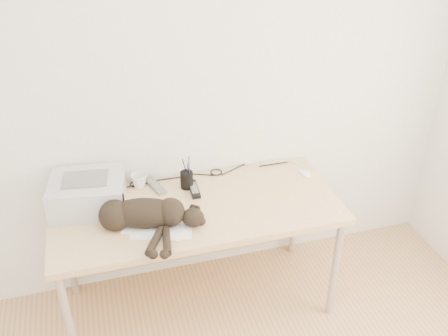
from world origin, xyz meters
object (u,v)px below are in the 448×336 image
object	(u,v)px
mouse	(305,172)
cat	(141,215)
printer	(88,193)
mug	(139,181)
pen_cup	(187,179)
desk	(194,217)

from	to	relation	value
mouse	cat	bearing A→B (deg)	176.64
printer	mug	size ratio (longest dim) A/B	4.62
printer	cat	xyz separation A→B (m)	(0.25, -0.26, -0.02)
mug	mouse	world-z (taller)	mug
printer	mouse	size ratio (longest dim) A/B	4.45
printer	cat	bearing A→B (deg)	-45.44
mug	pen_cup	distance (m)	0.28
pen_cup	desk	bearing A→B (deg)	-86.00
cat	mouse	size ratio (longest dim) A/B	7.30
printer	pen_cup	bearing A→B (deg)	4.57
desk	cat	world-z (taller)	cat
desk	cat	xyz separation A→B (m)	(-0.32, -0.19, 0.21)
pen_cup	cat	bearing A→B (deg)	-135.57
cat	pen_cup	xyz separation A→B (m)	(0.31, 0.30, -0.02)
mug	pen_cup	world-z (taller)	pen_cup
printer	mug	xyz separation A→B (m)	(0.29, 0.12, -0.05)
mouse	desk	bearing A→B (deg)	168.12
printer	mug	bearing A→B (deg)	22.55
mug	pen_cup	xyz separation A→B (m)	(0.27, -0.08, 0.01)
desk	pen_cup	xyz separation A→B (m)	(-0.01, 0.12, 0.19)
desk	mouse	world-z (taller)	mouse
mug	mouse	size ratio (longest dim) A/B	0.96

